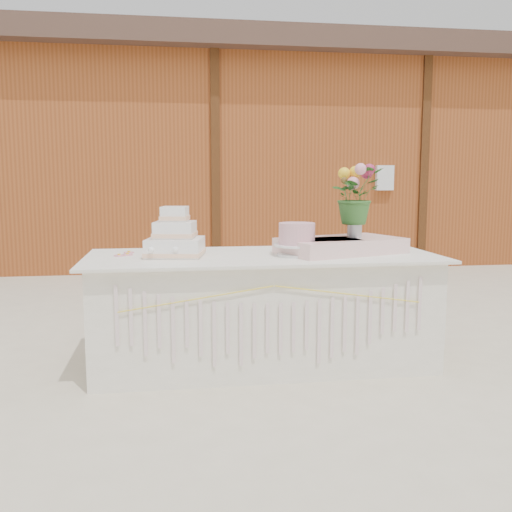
# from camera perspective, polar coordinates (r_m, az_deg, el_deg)

# --- Properties ---
(ground) EXTENTS (80.00, 80.00, 0.00)m
(ground) POSITION_cam_1_polar(r_m,az_deg,el_deg) (4.10, 0.64, -10.60)
(ground) COLOR beige
(ground) RESTS_ON ground
(barn) EXTENTS (12.60, 4.60, 3.30)m
(barn) POSITION_cam_1_polar(r_m,az_deg,el_deg) (9.86, -5.08, 9.97)
(barn) COLOR brown
(barn) RESTS_ON ground
(cake_table) EXTENTS (2.40, 1.00, 0.77)m
(cake_table) POSITION_cam_1_polar(r_m,az_deg,el_deg) (3.99, 0.66, -5.33)
(cake_table) COLOR white
(cake_table) RESTS_ON ground
(wedding_cake) EXTENTS (0.43, 0.43, 0.34)m
(wedding_cake) POSITION_cam_1_polar(r_m,az_deg,el_deg) (3.87, -8.08, 1.66)
(wedding_cake) COLOR white
(wedding_cake) RESTS_ON cake_table
(pink_cake_stand) EXTENTS (0.31, 0.31, 0.22)m
(pink_cake_stand) POSITION_cam_1_polar(r_m,az_deg,el_deg) (3.85, 4.10, 1.86)
(pink_cake_stand) COLOR white
(pink_cake_stand) RESTS_ON cake_table
(satin_runner) EXTENTS (0.95, 0.74, 0.11)m
(satin_runner) POSITION_cam_1_polar(r_m,az_deg,el_deg) (4.05, 8.48, 1.04)
(satin_runner) COLOR #F7C7C8
(satin_runner) RESTS_ON cake_table
(flower_vase) EXTENTS (0.10, 0.10, 0.14)m
(flower_vase) POSITION_cam_1_polar(r_m,az_deg,el_deg) (4.10, 9.82, 2.85)
(flower_vase) COLOR silver
(flower_vase) RESTS_ON satin_runner
(bouquet) EXTENTS (0.46, 0.43, 0.40)m
(bouquet) POSITION_cam_1_polar(r_m,az_deg,el_deg) (4.09, 9.91, 6.63)
(bouquet) COLOR #306227
(bouquet) RESTS_ON flower_vase
(loose_flowers) EXTENTS (0.26, 0.37, 0.02)m
(loose_flowers) POSITION_cam_1_polar(r_m,az_deg,el_deg) (4.00, -13.46, 0.21)
(loose_flowers) COLOR pink
(loose_flowers) RESTS_ON cake_table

